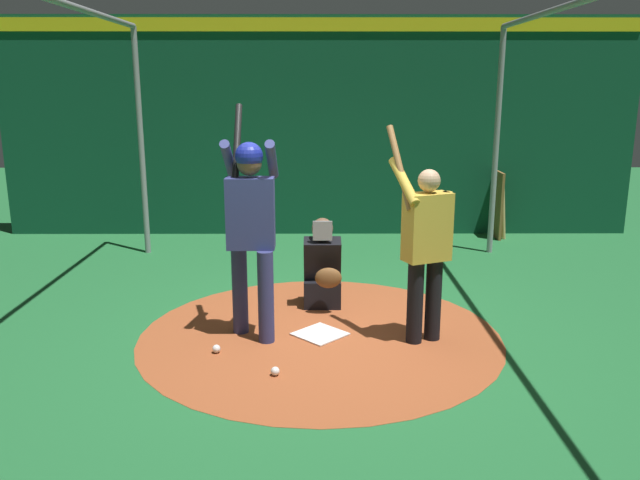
{
  "coord_description": "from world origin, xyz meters",
  "views": [
    {
      "loc": [
        5.76,
        -0.03,
        2.35
      ],
      "look_at": [
        0.0,
        0.0,
        0.95
      ],
      "focal_mm": 35.62,
      "sensor_mm": 36.0,
      "label": 1
    }
  ],
  "objects_px": {
    "batter": "(250,220)",
    "visitor": "(426,244)",
    "baseball_2": "(275,371)",
    "home_plate": "(320,334)",
    "catcher": "(323,272)",
    "bat_rack": "(497,206)",
    "baseball_1": "(216,349)",
    "baseball_0": "(431,320)"
  },
  "relations": [
    {
      "from": "batter",
      "to": "visitor",
      "type": "relative_size",
      "value": 1.09
    },
    {
      "from": "visitor",
      "to": "baseball_2",
      "type": "distance_m",
      "value": 1.79
    },
    {
      "from": "home_plate",
      "to": "baseball_2",
      "type": "distance_m",
      "value": 0.97
    },
    {
      "from": "batter",
      "to": "baseball_2",
      "type": "bearing_deg",
      "value": 17.02
    },
    {
      "from": "catcher",
      "to": "visitor",
      "type": "distance_m",
      "value": 1.46
    },
    {
      "from": "home_plate",
      "to": "bat_rack",
      "type": "xyz_separation_m",
      "value": [
        -4.2,
        2.85,
        0.48
      ]
    },
    {
      "from": "catcher",
      "to": "baseball_1",
      "type": "bearing_deg",
      "value": -37.47
    },
    {
      "from": "bat_rack",
      "to": "baseball_2",
      "type": "bearing_deg",
      "value": -32.38
    },
    {
      "from": "batter",
      "to": "baseball_2",
      "type": "xyz_separation_m",
      "value": [
        0.87,
        0.26,
        -1.1
      ]
    },
    {
      "from": "batter",
      "to": "baseball_0",
      "type": "xyz_separation_m",
      "value": [
        -0.3,
        1.77,
        -1.1
      ]
    },
    {
      "from": "catcher",
      "to": "home_plate",
      "type": "bearing_deg",
      "value": -2.32
    },
    {
      "from": "bat_rack",
      "to": "baseball_1",
      "type": "relative_size",
      "value": 14.2
    },
    {
      "from": "home_plate",
      "to": "catcher",
      "type": "height_order",
      "value": "catcher"
    },
    {
      "from": "catcher",
      "to": "bat_rack",
      "type": "height_order",
      "value": "bat_rack"
    },
    {
      "from": "bat_rack",
      "to": "baseball_2",
      "type": "distance_m",
      "value": 6.04
    },
    {
      "from": "catcher",
      "to": "baseball_0",
      "type": "distance_m",
      "value": 1.28
    },
    {
      "from": "bat_rack",
      "to": "baseball_1",
      "type": "bearing_deg",
      "value": -39.33
    },
    {
      "from": "batter",
      "to": "bat_rack",
      "type": "height_order",
      "value": "batter"
    },
    {
      "from": "catcher",
      "to": "baseball_1",
      "type": "xyz_separation_m",
      "value": [
        1.27,
        -0.97,
        -0.35
      ]
    },
    {
      "from": "visitor",
      "to": "baseball_0",
      "type": "relative_size",
      "value": 27.11
    },
    {
      "from": "catcher",
      "to": "visitor",
      "type": "bearing_deg",
      "value": 43.72
    },
    {
      "from": "baseball_0",
      "to": "baseball_2",
      "type": "bearing_deg",
      "value": -52.22
    },
    {
      "from": "visitor",
      "to": "baseball_0",
      "type": "xyz_separation_m",
      "value": [
        -0.41,
        0.16,
        -0.9
      ]
    },
    {
      "from": "home_plate",
      "to": "visitor",
      "type": "bearing_deg",
      "value": 82.31
    },
    {
      "from": "visitor",
      "to": "bat_rack",
      "type": "relative_size",
      "value": 1.91
    },
    {
      "from": "bat_rack",
      "to": "baseball_0",
      "type": "bearing_deg",
      "value": -23.67
    },
    {
      "from": "home_plate",
      "to": "visitor",
      "type": "height_order",
      "value": "visitor"
    },
    {
      "from": "batter",
      "to": "catcher",
      "type": "bearing_deg",
      "value": 142.1
    },
    {
      "from": "batter",
      "to": "baseball_0",
      "type": "relative_size",
      "value": 29.59
    },
    {
      "from": "catcher",
      "to": "bat_rack",
      "type": "xyz_separation_m",
      "value": [
        -3.35,
        2.81,
        0.1
      ]
    },
    {
      "from": "bat_rack",
      "to": "baseball_2",
      "type": "xyz_separation_m",
      "value": [
        5.09,
        -3.23,
        -0.45
      ]
    },
    {
      "from": "batter",
      "to": "baseball_1",
      "type": "bearing_deg",
      "value": -36.51
    },
    {
      "from": "home_plate",
      "to": "baseball_2",
      "type": "xyz_separation_m",
      "value": [
        0.89,
        -0.38,
        0.03
      ]
    },
    {
      "from": "batter",
      "to": "home_plate",
      "type": "bearing_deg",
      "value": 92.17
    },
    {
      "from": "home_plate",
      "to": "baseball_1",
      "type": "distance_m",
      "value": 1.03
    },
    {
      "from": "bat_rack",
      "to": "baseball_1",
      "type": "xyz_separation_m",
      "value": [
        4.62,
        -3.79,
        -0.45
      ]
    },
    {
      "from": "home_plate",
      "to": "bat_rack",
      "type": "bearing_deg",
      "value": 145.84
    },
    {
      "from": "batter",
      "to": "catcher",
      "type": "relative_size",
      "value": 2.22
    },
    {
      "from": "batter",
      "to": "visitor",
      "type": "height_order",
      "value": "batter"
    },
    {
      "from": "visitor",
      "to": "baseball_2",
      "type": "bearing_deg",
      "value": -83.38
    },
    {
      "from": "home_plate",
      "to": "batter",
      "type": "bearing_deg",
      "value": -87.83
    },
    {
      "from": "home_plate",
      "to": "baseball_2",
      "type": "height_order",
      "value": "baseball_2"
    }
  ]
}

